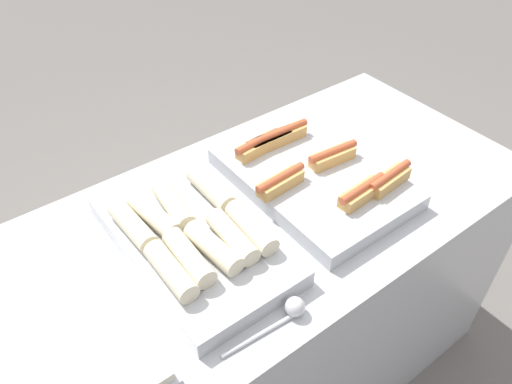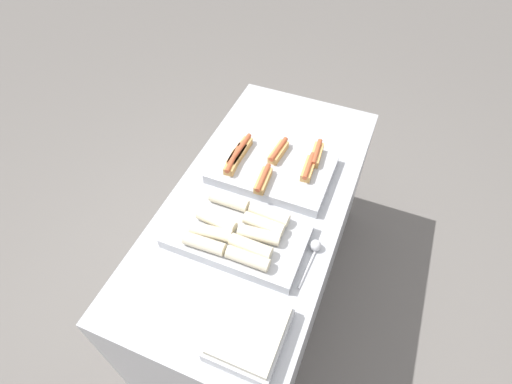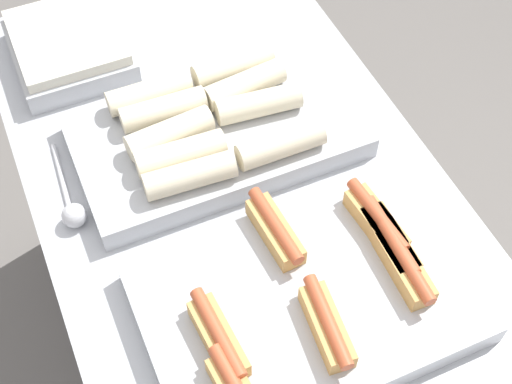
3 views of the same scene
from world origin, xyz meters
name	(u,v)px [view 1 (image 1 of 3)]	position (x,y,z in m)	size (l,w,h in m)	color
ground_plane	(263,369)	(0.00, 0.00, 0.00)	(12.00, 12.00, 0.00)	slate
counter	(265,303)	(0.00, 0.00, 0.43)	(1.56, 0.76, 0.87)	#B7BABF
tray_hotdogs	(312,175)	(0.17, 0.00, 0.90)	(0.40, 0.54, 0.10)	#B7BABF
tray_wraps	(193,236)	(-0.23, 0.00, 0.91)	(0.32, 0.55, 0.10)	#B7BABF
tray_side_front	(92,377)	(-0.59, -0.20, 0.90)	(0.27, 0.24, 0.07)	#B7BABF
serving_spoon_near	(289,311)	(-0.18, -0.31, 0.89)	(0.22, 0.05, 0.05)	silver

